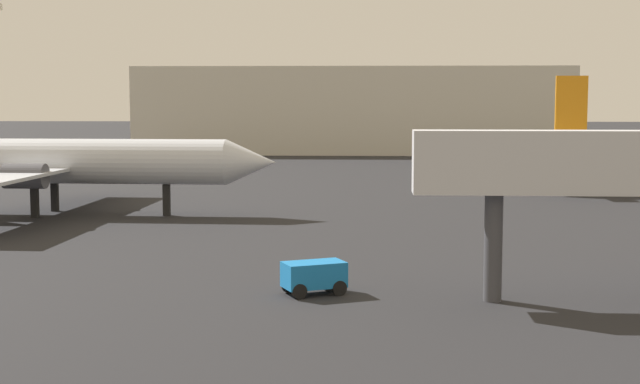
{
  "coord_description": "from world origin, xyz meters",
  "views": [
    {
      "loc": [
        2.42,
        -13.47,
        7.72
      ],
      "look_at": [
        -0.0,
        38.56,
        2.36
      ],
      "focal_mm": 50.79,
      "sensor_mm": 36.0,
      "label": 1
    }
  ],
  "objects": [
    {
      "name": "terminal_building",
      "position": [
        1.01,
        120.17,
        6.1
      ],
      "size": [
        60.96,
        20.75,
        12.19
      ],
      "primitive_type": "cube",
      "color": "beige",
      "rests_on": "ground_plane"
    },
    {
      "name": "airplane_distant",
      "position": [
        -18.01,
        45.91,
        3.56
      ],
      "size": [
        29.16,
        25.24,
        9.42
      ],
      "rotation": [
        0.0,
        0.0,
        -0.04
      ],
      "color": "silver",
      "rests_on": "ground_plane"
    },
    {
      "name": "baggage_cart",
      "position": [
        0.54,
        21.78,
        0.76
      ],
      "size": [
        2.72,
        2.19,
        1.3
      ],
      "rotation": [
        0.0,
        0.0,
        0.43
      ],
      "color": "#1972BF",
      "rests_on": "ground_plane"
    }
  ]
}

